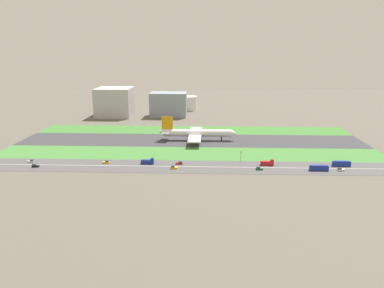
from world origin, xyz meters
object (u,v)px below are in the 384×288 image
Objects in this scene: car_6 at (31,161)px; bus_0 at (341,164)px; car_2 at (106,162)px; car_5 at (174,168)px; truck_1 at (267,163)px; terminal_building at (115,102)px; car_1 at (35,166)px; car_4 at (340,170)px; car_3 at (259,169)px; car_0 at (180,163)px; hangar_building at (169,105)px; airliner at (196,133)px; truck_0 at (148,162)px; bus_1 at (319,168)px; traffic_light at (241,155)px; fuel_tank_west at (188,103)px.

bus_0 is at bearing -0.00° from car_6.
car_2 is 46.88m from car_5.
truck_1 is 231.62m from terminal_building.
car_1 is 89.28m from car_5.
car_5 is at bearing 0.00° from car_4.
bus_0 reaches higher than car_3.
hangar_building is (-25.30, 182.00, 12.27)m from car_0.
airliner is at bearing 144.82° from bus_0.
terminal_building reaches higher than car_2.
bus_1 is at bearing -5.26° from truck_0.
bus_1 is 258.78m from terminal_building.
airliner is at bearing 118.32° from traffic_light.
car_1 is 179.93m from bus_1.
bus_0 is at bearing -43.76° from terminal_building.
car_1 is 0.52× the size of truck_0.
hangar_building reaches higher than car_4.
truck_1 is at bearing -18.22° from bus_1.
car_2 is at bearing 180.00° from truck_0.
bus_1 is 2.64× the size of car_2.
truck_0 is (-29.31, -68.00, -4.56)m from airliner.
fuel_tank_west reaches higher than car_6.
car_2 is at bearing -3.82° from car_4.
car_6 is at bearing 180.00° from bus_0.
truck_1 is at bearing -54.24° from airliner.
car_0 is 51.74m from car_3.
airliner is 7.74× the size of truck_0.
airliner is 14.77× the size of car_0.
car_0 and car_4 have the same top height.
bus_1 is at bearing -20.94° from traffic_light.
car_3 is 0.11× the size of terminal_building.
car_6 and car_3 have the same top height.
traffic_light is at bearing -60.87° from car_3.
car_0 is 10.41m from car_5.
hangar_building is at bearing 91.38° from truck_0.
car_1 is at bearing -92.08° from terminal_building.
car_4 is (193.21, 0.00, 0.00)m from car_1.
bus_1 is 90.65m from car_5.
bus_1 reaches higher than car_0.
airliner is 9.03× the size of traffic_light.
bus_1 is (30.37, -10.00, 0.15)m from truck_1.
fuel_tank_west is (93.27, 227.00, 7.52)m from car_6.
hangar_building is at bearing 82.67° from car_2.
car_1 is 203.68m from hangar_building.
car_6 is at bearing -94.44° from terminal_building.
hangar_building is (66.87, 192.00, 12.27)m from car_1.
bus_1 is at bearing -18.22° from truck_1.
car_3 is 20.87m from traffic_light.
truck_1 reaches higher than car_4.
traffic_light is 215.09m from terminal_building.
car_1 is 197.29m from bus_0.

